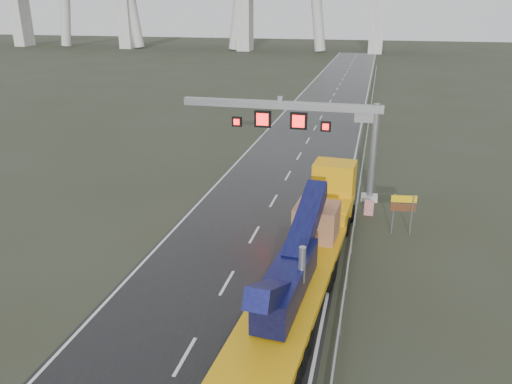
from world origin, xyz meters
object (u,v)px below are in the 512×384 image
(heavy_haul_truck, at_px, (311,237))
(striped_barrier, at_px, (369,208))
(sign_gantry, at_px, (308,122))
(exit_sign_pair, at_px, (403,207))

(heavy_haul_truck, height_order, striped_barrier, heavy_haul_truck)
(heavy_haul_truck, relative_size, striped_barrier, 19.44)
(sign_gantry, distance_m, heavy_haul_truck, 12.07)
(exit_sign_pair, bearing_deg, striped_barrier, 119.15)
(sign_gantry, height_order, heavy_haul_truck, sign_gantry)
(sign_gantry, distance_m, exit_sign_pair, 9.68)
(striped_barrier, bearing_deg, sign_gantry, 151.58)
(sign_gantry, height_order, striped_barrier, sign_gantry)
(exit_sign_pair, relative_size, striped_barrier, 2.54)
(heavy_haul_truck, bearing_deg, sign_gantry, 103.60)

